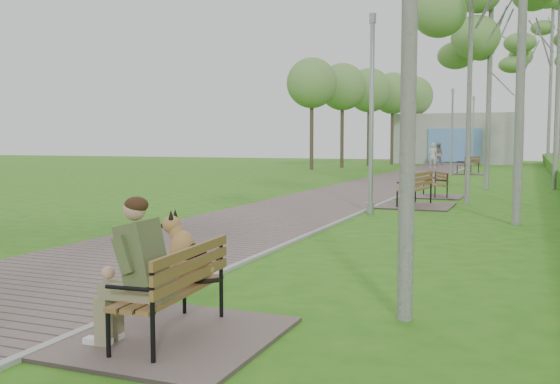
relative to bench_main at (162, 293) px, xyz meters
The scene contains 16 objects.
walkway 18.64m from the bench_main, 97.93° to the left, with size 3.50×67.00×0.04m, color #6B5B56.
kerb 18.48m from the bench_main, 92.55° to the left, with size 0.10×67.00×0.05m, color #999993.
building_north 48.01m from the bench_main, 92.77° to the left, with size 10.00×5.20×4.00m.
bench_main is the anchor object (origin of this frame).
bench_second 12.74m from the bench_main, 89.30° to the left, with size 1.99×2.21×1.22m.
bench_third 15.92m from the bench_main, 88.97° to the left, with size 1.66×1.85×1.02m.
bench_far 31.16m from the bench_main, 90.03° to the left, with size 1.98×2.20×1.22m.
lamp_post_second 10.65m from the bench_main, 93.07° to the left, with size 0.19×0.19×4.96m.
lamp_post_third 29.72m from the bench_main, 91.47° to the left, with size 0.18×0.18×4.61m.
lamp_post_far 39.14m from the bench_main, 90.65° to the left, with size 0.19×0.19×4.81m.
pedestrian_near 36.95m from the bench_main, 94.27° to the left, with size 0.63×0.41×1.72m, color silver.
pedestrian_far 43.11m from the bench_main, 94.31° to the left, with size 0.82×0.64×1.68m, color gray.
birch_mid_c 20.91m from the bench_main, 85.34° to the left, with size 2.70×2.70×7.77m.
birch_far_a 22.11m from the bench_main, 79.06° to the left, with size 2.65×2.65×8.45m.
birch_far_b 28.86m from the bench_main, 84.99° to the left, with size 2.26×2.26×7.64m.
birch_distant_b 41.49m from the bench_main, 83.92° to the left, with size 2.98×2.98×12.38m.
Camera 1 is at (3.93, -1.80, 1.84)m, focal length 40.00 mm.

